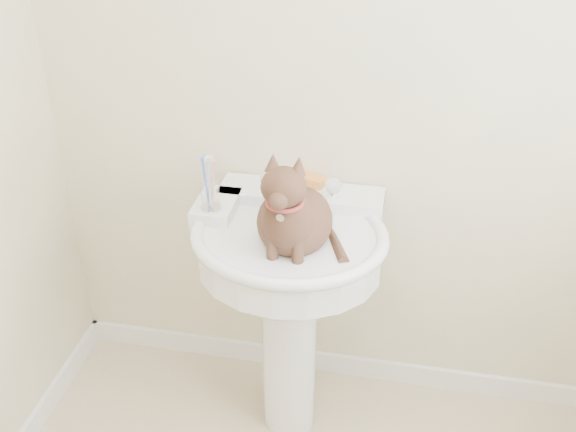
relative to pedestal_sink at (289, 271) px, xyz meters
The scene contains 7 objects.
wall_back 0.65m from the pedestal_sink, 59.16° to the left, with size 2.20×0.00×2.50m, color #C1B599, non-canonical shape.
baseboard_back 0.73m from the pedestal_sink, 58.28° to the left, with size 2.20×0.02×0.09m, color white.
pedestal_sink is the anchor object (origin of this frame).
faucet 0.28m from the pedestal_sink, 89.02° to the left, with size 0.28×0.12×0.14m.
soap_bar 0.33m from the pedestal_sink, 82.70° to the left, with size 0.09×0.06×0.03m, color orange.
toothbrush_cup 0.36m from the pedestal_sink, behind, with size 0.07×0.07×0.19m.
cat 0.26m from the pedestal_sink, 68.84° to the right, with size 0.26×0.32×0.47m.
Camera 1 is at (0.17, -0.95, 2.02)m, focal length 42.00 mm.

